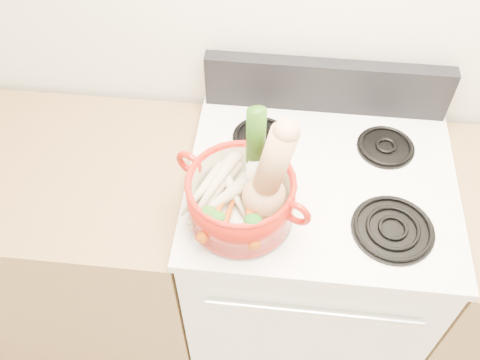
# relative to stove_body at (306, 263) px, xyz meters

# --- Properties ---
(wall_back) EXTENTS (3.50, 0.02, 2.60)m
(wall_back) POSITION_rel_stove_body_xyz_m (0.00, 0.35, 0.84)
(wall_back) COLOR silver
(wall_back) RESTS_ON floor
(stove_body) EXTENTS (0.76, 0.65, 0.92)m
(stove_body) POSITION_rel_stove_body_xyz_m (0.00, 0.00, 0.00)
(stove_body) COLOR white
(stove_body) RESTS_ON floor
(cooktop) EXTENTS (0.78, 0.67, 0.03)m
(cooktop) POSITION_rel_stove_body_xyz_m (0.00, 0.00, 0.47)
(cooktop) COLOR silver
(cooktop) RESTS_ON stove_body
(control_backsplash) EXTENTS (0.76, 0.05, 0.18)m
(control_backsplash) POSITION_rel_stove_body_xyz_m (0.00, 0.30, 0.58)
(control_backsplash) COLOR black
(control_backsplash) RESTS_ON cooktop
(oven_handle) EXTENTS (0.60, 0.02, 0.02)m
(oven_handle) POSITION_rel_stove_body_xyz_m (0.00, -0.34, 0.32)
(oven_handle) COLOR silver
(oven_handle) RESTS_ON stove_body
(counter_left) EXTENTS (1.36, 0.65, 0.90)m
(counter_left) POSITION_rel_stove_body_xyz_m (-1.07, 0.00, -0.01)
(counter_left) COLOR olive
(counter_left) RESTS_ON floor
(burner_front_left) EXTENTS (0.22, 0.22, 0.02)m
(burner_front_left) POSITION_rel_stove_body_xyz_m (-0.19, -0.16, 0.50)
(burner_front_left) COLOR black
(burner_front_left) RESTS_ON cooktop
(burner_front_right) EXTENTS (0.22, 0.22, 0.02)m
(burner_front_right) POSITION_rel_stove_body_xyz_m (0.19, -0.16, 0.50)
(burner_front_right) COLOR black
(burner_front_right) RESTS_ON cooktop
(burner_back_left) EXTENTS (0.17, 0.17, 0.02)m
(burner_back_left) POSITION_rel_stove_body_xyz_m (-0.19, 0.14, 0.50)
(burner_back_left) COLOR black
(burner_back_left) RESTS_ON cooktop
(burner_back_right) EXTENTS (0.17, 0.17, 0.02)m
(burner_back_right) POSITION_rel_stove_body_xyz_m (0.19, 0.14, 0.50)
(burner_back_right) COLOR black
(burner_back_right) RESTS_ON cooktop
(dutch_oven) EXTENTS (0.37, 0.37, 0.14)m
(dutch_oven) POSITION_rel_stove_body_xyz_m (-0.22, -0.16, 0.58)
(dutch_oven) COLOR #9B150A
(dutch_oven) RESTS_ON burner_front_left
(pot_handle_left) EXTENTS (0.08, 0.05, 0.08)m
(pot_handle_left) POSITION_rel_stove_body_xyz_m (-0.36, -0.09, 0.62)
(pot_handle_left) COLOR #9B150A
(pot_handle_left) RESTS_ON dutch_oven
(pot_handle_right) EXTENTS (0.08, 0.05, 0.08)m
(pot_handle_right) POSITION_rel_stove_body_xyz_m (-0.08, -0.23, 0.62)
(pot_handle_right) COLOR #9B150A
(pot_handle_right) RESTS_ON dutch_oven
(squash) EXTENTS (0.20, 0.15, 0.31)m
(squash) POSITION_rel_stove_body_xyz_m (-0.16, -0.15, 0.68)
(squash) COLOR tan
(squash) RESTS_ON dutch_oven
(leek) EXTENTS (0.06, 0.06, 0.32)m
(leek) POSITION_rel_stove_body_xyz_m (-0.19, -0.10, 0.70)
(leek) COLOR white
(leek) RESTS_ON dutch_oven
(ginger) EXTENTS (0.07, 0.06, 0.04)m
(ginger) POSITION_rel_stove_body_xyz_m (-0.19, -0.08, 0.56)
(ginger) COLOR #CFBC7F
(ginger) RESTS_ON dutch_oven
(parsnip_0) EXTENTS (0.14, 0.24, 0.07)m
(parsnip_0) POSITION_rel_stove_body_xyz_m (-0.30, -0.15, 0.56)
(parsnip_0) COLOR beige
(parsnip_0) RESTS_ON dutch_oven
(parsnip_1) EXTENTS (0.20, 0.19, 0.07)m
(parsnip_1) POSITION_rel_stove_body_xyz_m (-0.27, -0.17, 0.57)
(parsnip_1) COLOR beige
(parsnip_1) RESTS_ON dutch_oven
(parsnip_2) EXTENTS (0.13, 0.18, 0.06)m
(parsnip_2) POSITION_rel_stove_body_xyz_m (-0.25, -0.13, 0.57)
(parsnip_2) COLOR beige
(parsnip_2) RESTS_ON dutch_oven
(parsnip_3) EXTENTS (0.12, 0.18, 0.06)m
(parsnip_3) POSITION_rel_stove_body_xyz_m (-0.32, -0.14, 0.58)
(parsnip_3) COLOR beige
(parsnip_3) RESTS_ON dutch_oven
(parsnip_4) EXTENTS (0.11, 0.21, 0.06)m
(parsnip_4) POSITION_rel_stove_body_xyz_m (-0.29, -0.11, 0.59)
(parsnip_4) COLOR beige
(parsnip_4) RESTS_ON dutch_oven
(parsnip_5) EXTENTS (0.13, 0.23, 0.06)m
(parsnip_5) POSITION_rel_stove_body_xyz_m (-0.29, -0.13, 0.59)
(parsnip_5) COLOR beige
(parsnip_5) RESTS_ON dutch_oven
(carrot_0) EXTENTS (0.06, 0.15, 0.04)m
(carrot_0) POSITION_rel_stove_body_xyz_m (-0.25, -0.21, 0.55)
(carrot_0) COLOR #BE5209
(carrot_0) RESTS_ON dutch_oven
(carrot_1) EXTENTS (0.08, 0.15, 0.04)m
(carrot_1) POSITION_rel_stove_body_xyz_m (-0.28, -0.22, 0.56)
(carrot_1) COLOR #D74C0A
(carrot_1) RESTS_ON dutch_oven
(carrot_2) EXTENTS (0.07, 0.19, 0.05)m
(carrot_2) POSITION_rel_stove_body_xyz_m (-0.19, -0.21, 0.57)
(carrot_2) COLOR #BA4009
(carrot_2) RESTS_ON dutch_oven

